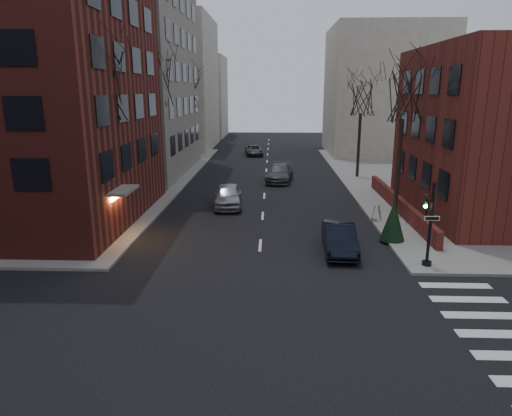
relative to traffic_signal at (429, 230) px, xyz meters
The scene contains 21 objects.
ground 12.15m from the traffic_signal, 131.43° to the right, with size 160.00×160.00×0.00m, color black.
building_left_brick 25.61m from the traffic_signal, 162.24° to the left, with size 15.00×15.00×18.00m, color maroon.
building_left_tan 37.33m from the traffic_signal, 134.92° to the left, with size 18.00×18.00×28.00m, color gray.
low_wall_right 10.18m from the traffic_signal, 82.24° to the left, with size 0.35×16.00×1.00m, color maroon.
building_distant_la 51.89m from the traffic_signal, 116.50° to the left, with size 14.00×16.00×18.00m, color beige.
building_distant_ra 42.05m from the traffic_signal, 80.23° to the left, with size 14.00×14.00×16.00m, color beige.
building_distant_lb 66.59m from the traffic_signal, 108.38° to the left, with size 10.00×12.00×14.00m, color beige.
traffic_signal is the anchor object (origin of this frame).
tree_left_a 18.66m from the traffic_signal, 163.35° to the left, with size 4.18×4.18×10.26m.
tree_left_b 24.87m from the traffic_signal, 134.54° to the left, with size 4.40×4.40×10.80m.
tree_left_c 35.76m from the traffic_signal, 118.36° to the left, with size 3.96×3.96×9.72m.
tree_right_a 10.92m from the traffic_signal, 84.53° to the left, with size 3.96×3.96×9.72m.
tree_right_b 23.71m from the traffic_signal, 87.85° to the left, with size 3.74×3.74×9.18m.
streetlamp_near 20.86m from the traffic_signal, 141.13° to the left, with size 0.36×0.36×6.28m.
streetlamp_far 36.81m from the traffic_signal, 116.06° to the left, with size 0.36×0.36×6.28m.
parked_sedan 4.50m from the traffic_signal, 150.65° to the left, with size 1.59×4.56×1.50m, color black.
car_lane_silver 15.54m from the traffic_signal, 132.61° to the left, with size 1.94×4.81×1.64m, color #949499.
car_lane_gray 22.08m from the traffic_signal, 107.54° to the left, with size 2.18×5.37×1.56m, color #45464B.
car_lane_far 39.53m from the traffic_signal, 104.19° to the left, with size 2.12×4.61×1.28m, color #414246.
sandwich_board 7.88m from the traffic_signal, 94.70° to the left, with size 0.44×0.62×1.00m, color silver.
evergreen_shrub 3.86m from the traffic_signal, 99.64° to the left, with size 1.34×1.34×2.24m, color black.
Camera 1 is at (0.62, -11.58, 8.24)m, focal length 32.00 mm.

